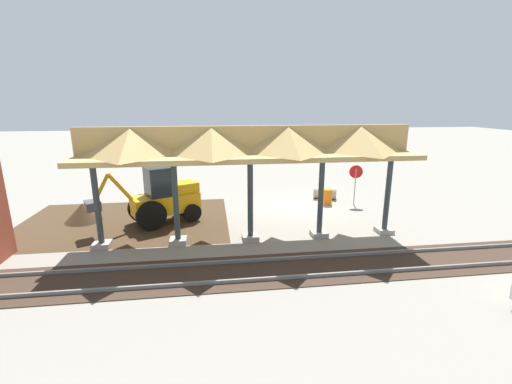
{
  "coord_description": "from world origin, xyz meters",
  "views": [
    {
      "loc": [
        4.88,
        18.31,
        5.79
      ],
      "look_at": [
        2.76,
        2.43,
        1.6
      ],
      "focal_mm": 24.0,
      "sensor_mm": 36.0,
      "label": 1
    }
  ],
  "objects_px": {
    "stop_sign": "(356,176)",
    "backhoe": "(163,198)",
    "concrete_pipe": "(325,193)",
    "traffic_barrel": "(327,197)"
  },
  "relations": [
    {
      "from": "backhoe",
      "to": "traffic_barrel",
      "type": "bearing_deg",
      "value": -167.61
    },
    {
      "from": "stop_sign",
      "to": "backhoe",
      "type": "bearing_deg",
      "value": 9.36
    },
    {
      "from": "concrete_pipe",
      "to": "backhoe",
      "type": "bearing_deg",
      "value": 18.65
    },
    {
      "from": "backhoe",
      "to": "traffic_barrel",
      "type": "height_order",
      "value": "backhoe"
    },
    {
      "from": "backhoe",
      "to": "stop_sign",
      "type": "bearing_deg",
      "value": -170.64
    },
    {
      "from": "backhoe",
      "to": "concrete_pipe",
      "type": "relative_size",
      "value": 3.33
    },
    {
      "from": "traffic_barrel",
      "to": "concrete_pipe",
      "type": "bearing_deg",
      "value": -102.26
    },
    {
      "from": "stop_sign",
      "to": "traffic_barrel",
      "type": "relative_size",
      "value": 2.58
    },
    {
      "from": "stop_sign",
      "to": "traffic_barrel",
      "type": "bearing_deg",
      "value": -9.01
    },
    {
      "from": "concrete_pipe",
      "to": "stop_sign",
      "type": "bearing_deg",
      "value": 132.75
    }
  ]
}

